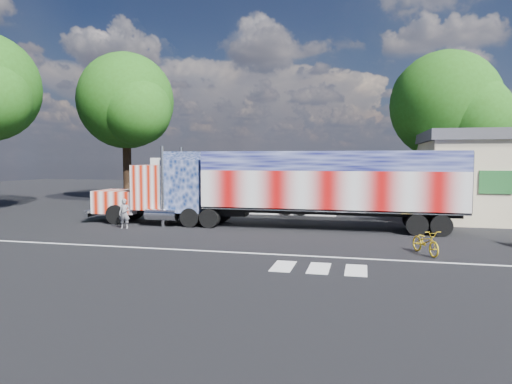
% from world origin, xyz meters
% --- Properties ---
extents(ground, '(100.00, 100.00, 0.00)m').
position_xyz_m(ground, '(0.00, 0.00, 0.00)').
color(ground, black).
extents(lane_markings, '(30.00, 2.67, 0.01)m').
position_xyz_m(lane_markings, '(1.71, -3.77, 0.01)').
color(lane_markings, silver).
rests_on(lane_markings, ground).
extents(semi_truck, '(20.06, 3.17, 4.28)m').
position_xyz_m(semi_truck, '(1.19, 3.84, 2.20)').
color(semi_truck, black).
rests_on(semi_truck, ground).
extents(coach_bus, '(12.57, 2.93, 3.66)m').
position_xyz_m(coach_bus, '(-2.56, 10.25, 1.90)').
color(coach_bus, white).
rests_on(coach_bus, ground).
extents(woman, '(0.63, 0.49, 1.55)m').
position_xyz_m(woman, '(-6.65, 1.50, 0.77)').
color(woman, slate).
rests_on(woman, ground).
extents(bicycle, '(1.29, 1.91, 0.95)m').
position_xyz_m(bicycle, '(7.70, -1.65, 0.47)').
color(bicycle, gold).
rests_on(bicycle, ground).
extents(tree_nw_a, '(8.34, 7.95, 12.39)m').
position_xyz_m(tree_nw_a, '(-13.97, 15.20, 8.36)').
color(tree_nw_a, black).
rests_on(tree_nw_a, ground).
extents(tree_ne_a, '(8.07, 7.69, 11.26)m').
position_xyz_m(tree_ne_a, '(11.06, 15.40, 7.36)').
color(tree_ne_a, black).
rests_on(tree_ne_a, ground).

